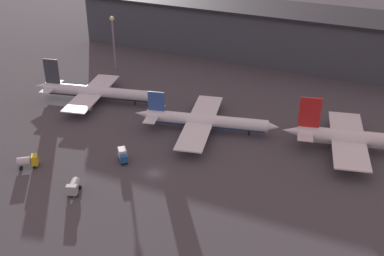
{
  "coord_description": "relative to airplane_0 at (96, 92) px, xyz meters",
  "views": [
    {
      "loc": [
        53.48,
        -91.28,
        69.18
      ],
      "look_at": [
        2.93,
        16.88,
        6.0
      ],
      "focal_mm": 45.0,
      "sensor_mm": 36.0,
      "label": 1
    }
  ],
  "objects": [
    {
      "name": "airplane_2",
      "position": [
        84.44,
        2.83,
        0.48
      ],
      "size": [
        38.88,
        34.74,
        15.08
      ],
      "rotation": [
        0.0,
        0.0,
        0.23
      ],
      "color": "silver",
      "rests_on": "ground"
    },
    {
      "name": "terminal_building",
      "position": [
        40.06,
        68.68,
        7.29
      ],
      "size": [
        165.3,
        29.52,
        21.18
      ],
      "color": "#3D424C",
      "rests_on": "ground"
    },
    {
      "name": "service_vehicle_0",
      "position": [
        26.4,
        -46.94,
        -1.56
      ],
      "size": [
        4.06,
        5.43,
        3.2
      ],
      "rotation": [
        0.0,
        0.0,
        -1.19
      ],
      "color": "#9EA3A8",
      "rests_on": "ground"
    },
    {
      "name": "airplane_1",
      "position": [
        42.3,
        -3.82,
        -0.11
      ],
      "size": [
        43.87,
        37.69,
        11.43
      ],
      "rotation": [
        0.0,
        0.0,
        0.23
      ],
      "color": "white",
      "rests_on": "ground"
    },
    {
      "name": "service_vehicle_2",
      "position": [
        8.18,
        -42.67,
        -1.5
      ],
      "size": [
        5.66,
        5.11,
        3.4
      ],
      "rotation": [
        0.0,
        0.0,
        0.65
      ],
      "color": "gold",
      "rests_on": "ground"
    },
    {
      "name": "service_vehicle_3",
      "position": [
        29.27,
        -29.27,
        -1.5
      ],
      "size": [
        4.73,
        4.95,
        3.35
      ],
      "rotation": [
        0.0,
        0.0,
        -0.84
      ],
      "color": "#195199",
      "rests_on": "ground"
    },
    {
      "name": "airplane_0",
      "position": [
        0.0,
        0.0,
        0.0
      ],
      "size": [
        44.94,
        33.41,
        14.05
      ],
      "rotation": [
        0.0,
        0.0,
        0.23
      ],
      "color": "silver",
      "rests_on": "ground"
    },
    {
      "name": "lamp_post_0",
      "position": [
        -10.83,
        28.74,
        10.56
      ],
      "size": [
        1.8,
        1.8,
        21.41
      ],
      "color": "slate",
      "rests_on": "ground"
    },
    {
      "name": "ground",
      "position": [
        40.06,
        -31.18,
        -3.34
      ],
      "size": [
        600.0,
        600.0,
        0.0
      ],
      "primitive_type": "plane",
      "color": "#423F44"
    }
  ]
}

